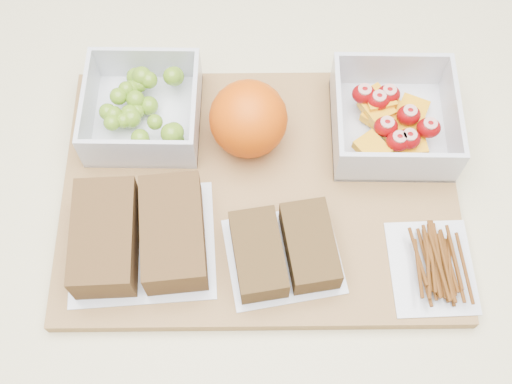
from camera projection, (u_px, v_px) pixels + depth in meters
ground at (253, 364)px, 1.50m from camera, size 4.00×4.00×0.00m
counter at (252, 311)px, 1.10m from camera, size 1.20×0.90×0.90m
cutting_board at (260, 191)px, 0.69m from camera, size 0.43×0.31×0.02m
grape_container at (143, 107)px, 0.70m from camera, size 0.12×0.12×0.05m
fruit_container at (393, 120)px, 0.70m from camera, size 0.13×0.13×0.05m
orange at (248, 119)px, 0.67m from camera, size 0.08×0.08×0.08m
sandwich_bag_left at (139, 235)px, 0.64m from camera, size 0.16×0.14×0.04m
sandwich_bag_center at (284, 250)px, 0.63m from camera, size 0.13×0.12×0.03m
pretzel_bag at (434, 264)px, 0.63m from camera, size 0.09×0.10×0.02m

